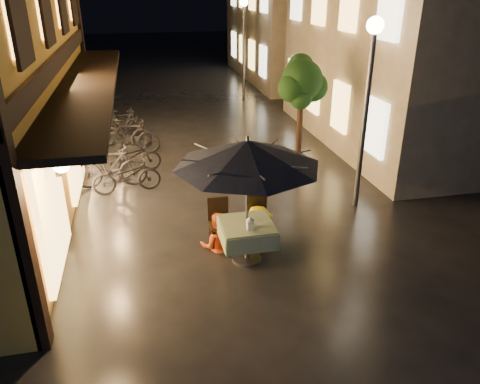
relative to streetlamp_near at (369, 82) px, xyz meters
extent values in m
plane|color=black|center=(-3.00, -2.00, -2.92)|extent=(90.00, 90.00, 0.00)
cube|color=black|center=(-6.47, 2.00, 0.38)|extent=(0.12, 11.00, 0.35)
cube|color=black|center=(-5.90, 2.00, -0.17)|extent=(1.20, 10.50, 0.12)
cube|color=#E7B256|center=(-6.44, -1.50, 1.68)|extent=(0.10, 0.90, 1.50)
cube|color=#E7B256|center=(-6.44, -1.50, -1.52)|extent=(0.10, 2.20, 2.40)
cube|color=#E7B256|center=(-6.44, 2.00, -1.52)|extent=(0.10, 2.20, 2.40)
cube|color=#E7B256|center=(-6.44, 5.50, -1.52)|extent=(0.10, 2.20, 2.40)
cube|color=#B8AC90|center=(4.50, 4.50, 0.33)|extent=(7.00, 9.00, 6.50)
cube|color=#E7B256|center=(0.95, 1.20, -1.42)|extent=(0.10, 1.00, 1.40)
cube|color=#E7B256|center=(0.95, 1.20, 1.38)|extent=(0.10, 1.00, 1.40)
cube|color=#E7B256|center=(0.95, 3.40, -1.42)|extent=(0.10, 1.00, 1.40)
cube|color=#E7B256|center=(0.95, 3.40, 1.38)|extent=(0.10, 1.00, 1.40)
cube|color=#E7B256|center=(0.95, 5.60, -1.42)|extent=(0.10, 1.00, 1.40)
cube|color=#E7B256|center=(0.95, 5.60, 1.38)|extent=(0.10, 1.00, 1.40)
cube|color=#E7B256|center=(0.95, 7.80, -1.42)|extent=(0.10, 1.00, 1.40)
cube|color=#B8AC90|center=(4.50, 16.00, 0.58)|extent=(7.00, 10.00, 7.00)
cube|color=#E7B256|center=(0.95, 12.20, -1.42)|extent=(0.10, 1.00, 1.40)
cube|color=#E7B256|center=(0.95, 14.40, -1.42)|extent=(0.10, 1.00, 1.40)
cube|color=#E7B256|center=(0.95, 16.60, -1.42)|extent=(0.10, 1.00, 1.40)
cube|color=#E7B256|center=(0.95, 18.80, -1.42)|extent=(0.10, 1.00, 1.40)
cylinder|color=black|center=(-0.60, 2.50, -1.82)|extent=(0.16, 0.16, 2.20)
sphere|color=black|center=(-0.60, 2.50, -0.42)|extent=(1.10, 1.10, 1.10)
sphere|color=black|center=(-0.25, 2.60, -0.62)|extent=(0.80, 0.80, 0.80)
sphere|color=black|center=(-0.90, 2.35, -0.57)|extent=(0.76, 0.76, 0.76)
sphere|color=black|center=(-0.55, 2.80, -0.12)|extent=(0.70, 0.70, 0.70)
sphere|color=black|center=(-0.70, 2.25, -0.82)|extent=(0.60, 0.60, 0.60)
cylinder|color=#59595E|center=(0.00, 0.00, -0.92)|extent=(0.12, 0.12, 4.00)
sphere|color=beige|center=(0.00, 0.00, 1.13)|extent=(0.36, 0.36, 0.36)
cylinder|color=#59595E|center=(0.00, 12.00, -0.92)|extent=(0.12, 0.12, 4.00)
sphere|color=beige|center=(0.00, 12.00, 1.13)|extent=(0.36, 0.36, 0.36)
cylinder|color=#59595E|center=(-3.06, -1.76, -2.56)|extent=(0.10, 0.10, 0.72)
cylinder|color=#59595E|center=(-3.06, -1.76, -2.90)|extent=(0.56, 0.56, 0.04)
cube|color=#2B5E2D|center=(-3.06, -1.76, -2.17)|extent=(0.95, 0.95, 0.06)
cube|color=#2B5E2D|center=(-2.59, -1.76, -2.33)|extent=(0.04, 0.95, 0.33)
cube|color=#2B5E2D|center=(-3.54, -1.76, -2.33)|extent=(0.04, 0.95, 0.33)
cube|color=#2B5E2D|center=(-3.06, -1.29, -2.33)|extent=(0.95, 0.04, 0.33)
cube|color=#2B5E2D|center=(-3.06, -2.24, -2.33)|extent=(0.95, 0.04, 0.33)
cylinder|color=#59595E|center=(-3.06, -1.76, -1.77)|extent=(0.05, 0.05, 2.30)
cone|color=black|center=(-3.06, -1.76, -0.77)|extent=(2.63, 2.63, 0.47)
cylinder|color=#59595E|center=(-3.06, -1.76, -0.52)|extent=(0.06, 0.06, 0.12)
cube|color=black|center=(-3.46, -1.11, -2.47)|extent=(0.42, 0.42, 0.05)
cube|color=black|center=(-3.46, -0.92, -2.22)|extent=(0.42, 0.04, 0.55)
cylinder|color=black|center=(-3.64, -1.29, -2.70)|extent=(0.04, 0.04, 0.43)
cylinder|color=black|center=(-3.28, -1.29, -2.70)|extent=(0.04, 0.04, 0.43)
cylinder|color=black|center=(-3.64, -0.93, -2.70)|extent=(0.04, 0.04, 0.43)
cylinder|color=black|center=(-3.28, -0.93, -2.70)|extent=(0.04, 0.04, 0.43)
cube|color=black|center=(-2.66, -1.11, -2.47)|extent=(0.42, 0.42, 0.05)
cube|color=black|center=(-2.66, -0.92, -2.22)|extent=(0.42, 0.04, 0.55)
cylinder|color=black|center=(-2.84, -1.29, -2.70)|extent=(0.04, 0.04, 0.43)
cylinder|color=black|center=(-2.48, -1.29, -2.70)|extent=(0.04, 0.04, 0.43)
cylinder|color=black|center=(-2.84, -0.93, -2.70)|extent=(0.04, 0.04, 0.43)
cylinder|color=black|center=(-2.48, -0.93, -2.70)|extent=(0.04, 0.04, 0.43)
cube|color=white|center=(-3.06, -2.00, -2.05)|extent=(0.11, 0.11, 0.18)
cube|color=#FFD88C|center=(-3.06, -2.00, -2.06)|extent=(0.07, 0.07, 0.12)
cone|color=white|center=(-3.06, -2.00, -1.92)|extent=(0.16, 0.16, 0.07)
imported|color=#E5511B|center=(-3.53, -1.18, -2.19)|extent=(0.78, 0.65, 1.45)
imported|color=#F9DF00|center=(-2.70, -1.21, -2.13)|extent=(1.09, 0.72, 1.57)
imported|color=black|center=(-5.28, 1.94, -2.47)|extent=(1.75, 0.79, 0.89)
imported|color=black|center=(-5.68, 2.36, -2.36)|extent=(1.87, 0.58, 1.11)
imported|color=black|center=(-5.17, 3.38, -2.48)|extent=(1.68, 0.64, 0.87)
imported|color=black|center=(-5.17, 4.86, -2.37)|extent=(1.87, 0.76, 1.09)
imported|color=black|center=(-5.43, 5.45, -2.43)|extent=(1.90, 0.78, 0.97)
imported|color=black|center=(-5.40, 6.59, -2.43)|extent=(1.67, 0.82, 0.97)
imported|color=black|center=(-5.61, 6.97, -2.46)|extent=(1.84, 0.97, 0.92)
camera|label=1|loc=(-4.83, -9.19, 1.94)|focal=35.00mm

